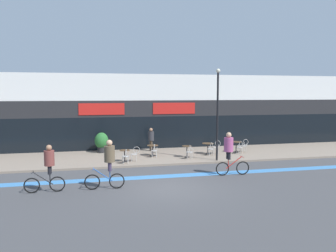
# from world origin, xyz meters

# --- Properties ---
(ground_plane) EXTENTS (120.00, 120.00, 0.00)m
(ground_plane) POSITION_xyz_m (0.00, 0.00, 0.00)
(ground_plane) COLOR #424244
(sidewalk_slab) EXTENTS (40.00, 5.50, 0.12)m
(sidewalk_slab) POSITION_xyz_m (0.00, 7.25, 0.06)
(sidewalk_slab) COLOR gray
(sidewalk_slab) RESTS_ON ground
(storefront_facade) EXTENTS (40.00, 4.06, 5.66)m
(storefront_facade) POSITION_xyz_m (0.00, 11.97, 2.82)
(storefront_facade) COLOR silver
(storefront_facade) RESTS_ON ground
(bike_lane_stripe) EXTENTS (36.00, 0.70, 0.01)m
(bike_lane_stripe) POSITION_xyz_m (0.00, 2.14, 0.00)
(bike_lane_stripe) COLOR #3D7AB7
(bike_lane_stripe) RESTS_ON ground
(bistro_table_0) EXTENTS (0.63, 0.63, 0.72)m
(bistro_table_0) POSITION_xyz_m (-1.43, 5.63, 0.63)
(bistro_table_0) COLOR black
(bistro_table_0) RESTS_ON sidewalk_slab
(bistro_table_1) EXTENTS (0.75, 0.75, 0.71)m
(bistro_table_1) POSITION_xyz_m (0.54, 7.15, 0.63)
(bistro_table_1) COLOR black
(bistro_table_1) RESTS_ON sidewalk_slab
(bistro_table_2) EXTENTS (0.63, 0.63, 0.75)m
(bistro_table_2) POSITION_xyz_m (2.62, 6.17, 0.65)
(bistro_table_2) COLOR black
(bistro_table_2) RESTS_ON sidewalk_slab
(bistro_table_3) EXTENTS (0.78, 0.78, 0.74)m
(bistro_table_3) POSITION_xyz_m (4.33, 6.98, 0.65)
(bistro_table_3) COLOR black
(bistro_table_3) RESTS_ON sidewalk_slab
(bistro_table_4) EXTENTS (0.72, 0.72, 0.75)m
(bistro_table_4) POSITION_xyz_m (6.48, 7.16, 0.66)
(bistro_table_4) COLOR black
(bistro_table_4) RESTS_ON sidewalk_slab
(cafe_chair_0_near) EXTENTS (0.44, 0.60, 0.90)m
(cafe_chair_0_near) POSITION_xyz_m (-1.42, 5.00, 0.64)
(cafe_chair_0_near) COLOR #B7B2AD
(cafe_chair_0_near) RESTS_ON sidewalk_slab
(cafe_chair_0_side) EXTENTS (0.60, 0.45, 0.90)m
(cafe_chair_0_side) POSITION_xyz_m (-0.81, 5.62, 0.64)
(cafe_chair_0_side) COLOR #B7B2AD
(cafe_chair_0_side) RESTS_ON sidewalk_slab
(cafe_chair_1_near) EXTENTS (0.43, 0.59, 0.90)m
(cafe_chair_1_near) POSITION_xyz_m (0.53, 6.52, 0.64)
(cafe_chair_1_near) COLOR #B7B2AD
(cafe_chair_1_near) RESTS_ON sidewalk_slab
(cafe_chair_2_near) EXTENTS (0.41, 0.58, 0.90)m
(cafe_chair_2_near) POSITION_xyz_m (2.62, 5.55, 0.64)
(cafe_chair_2_near) COLOR #B7B2AD
(cafe_chair_2_near) RESTS_ON sidewalk_slab
(cafe_chair_3_near) EXTENTS (0.42, 0.58, 0.90)m
(cafe_chair_3_near) POSITION_xyz_m (4.33, 6.35, 0.64)
(cafe_chair_3_near) COLOR #B7B2AD
(cafe_chair_3_near) RESTS_ON sidewalk_slab
(cafe_chair_3_side) EXTENTS (0.59, 0.43, 0.90)m
(cafe_chair_3_side) POSITION_xyz_m (4.95, 6.98, 0.64)
(cafe_chair_3_side) COLOR #B7B2AD
(cafe_chair_3_side) RESTS_ON sidewalk_slab
(cafe_chair_4_near) EXTENTS (0.44, 0.59, 0.90)m
(cafe_chair_4_near) POSITION_xyz_m (6.49, 6.54, 0.64)
(cafe_chair_4_near) COLOR #B7B2AD
(cafe_chair_4_near) RESTS_ON sidewalk_slab
(cafe_chair_4_side) EXTENTS (0.58, 0.41, 0.90)m
(cafe_chair_4_side) POSITION_xyz_m (7.11, 7.17, 0.64)
(cafe_chair_4_side) COLOR #B7B2AD
(cafe_chair_4_side) RESTS_ON sidewalk_slab
(planter_pot) EXTENTS (0.94, 0.94, 1.40)m
(planter_pot) POSITION_xyz_m (-2.75, 9.11, 0.88)
(planter_pot) COLOR #232326
(planter_pot) RESTS_ON sidewalk_slab
(lamp_post) EXTENTS (0.26, 0.26, 5.61)m
(lamp_post) POSITION_xyz_m (4.17, 4.83, 3.33)
(lamp_post) COLOR black
(lamp_post) RESTS_ON sidewalk_slab
(cyclist_0) EXTENTS (1.71, 0.48, 2.06)m
(cyclist_0) POSITION_xyz_m (-5.13, 0.58, 1.19)
(cyclist_0) COLOR black
(cyclist_0) RESTS_ON ground
(cyclist_1) EXTENTS (1.82, 0.52, 2.26)m
(cyclist_1) POSITION_xyz_m (3.64, 1.64, 1.32)
(cyclist_1) COLOR black
(cyclist_1) RESTS_ON ground
(cyclist_2) EXTENTS (1.77, 0.51, 2.22)m
(cyclist_2) POSITION_xyz_m (-2.58, 0.51, 1.31)
(cyclist_2) COLOR black
(cyclist_2) RESTS_ON ground
(pedestrian_near_end) EXTENTS (0.50, 0.50, 1.65)m
(pedestrian_near_end) POSITION_xyz_m (0.74, 9.00, 1.10)
(pedestrian_near_end) COLOR #4C3D2D
(pedestrian_near_end) RESTS_ON sidewalk_slab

